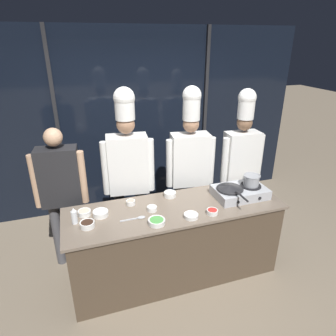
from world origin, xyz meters
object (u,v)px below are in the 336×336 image
prep_bowl_rice (152,208)px  prep_bowl_soy_glaze (87,224)px  prep_bowl_scallions (157,221)px  prep_bowl_chicken (84,212)px  person_guest (61,187)px  chef_line (241,155)px  prep_bowl_onion (170,194)px  prep_bowl_shrimp (131,202)px  stock_pot (251,180)px  frying_pan (230,187)px  prep_bowl_garlic (191,215)px  portable_stove (240,192)px  squeeze_bottle_clear (74,216)px  prep_bowl_bean_sprouts (101,213)px  serving_spoon_slotted (138,218)px  prep_bowl_bell_pepper (212,211)px  chef_sous (190,159)px  chef_head (128,163)px

prep_bowl_rice → prep_bowl_soy_glaze: bearing=-172.2°
prep_bowl_soy_glaze → prep_bowl_scallions: prep_bowl_soy_glaze is taller
prep_bowl_chicken → person_guest: size_ratio=0.08×
person_guest → chef_line: 2.23m
prep_bowl_soy_glaze → person_guest: size_ratio=0.08×
prep_bowl_rice → prep_bowl_onion: (0.27, 0.23, 0.00)m
prep_bowl_soy_glaze → chef_line: bearing=17.2°
prep_bowl_chicken → prep_bowl_shrimp: bearing=6.3°
prep_bowl_rice → prep_bowl_chicken: bearing=168.4°
stock_pot → prep_bowl_rice: (-1.15, 0.01, -0.16)m
person_guest → chef_line: chef_line is taller
frying_pan → prep_bowl_garlic: size_ratio=3.49×
prep_bowl_garlic → prep_bowl_chicken: bearing=159.1°
portable_stove → prep_bowl_soy_glaze: bearing=-177.3°
squeeze_bottle_clear → prep_bowl_scallions: 0.79m
prep_bowl_bean_sprouts → prep_bowl_scallions: bearing=-32.4°
prep_bowl_scallions → person_guest: size_ratio=0.10×
stock_pot → prep_bowl_shrimp: bearing=171.4°
portable_stove → prep_bowl_onion: 0.78m
prep_bowl_bean_sprouts → prep_bowl_onion: bearing=11.4°
prep_bowl_rice → prep_bowl_soy_glaze: prep_bowl_soy_glaze is taller
prep_bowl_onion → serving_spoon_slotted: 0.55m
prep_bowl_bell_pepper → prep_bowl_shrimp: bearing=149.4°
stock_pot → person_guest: (-2.03, 0.59, -0.04)m
prep_bowl_bean_sprouts → serving_spoon_slotted: 0.38m
squeeze_bottle_clear → person_guest: size_ratio=0.10×
prep_bowl_bell_pepper → serving_spoon_slotted: (-0.74, 0.15, -0.02)m
prep_bowl_bell_pepper → chef_sous: size_ratio=0.06×
prep_bowl_shrimp → prep_bowl_bell_pepper: 0.87m
prep_bowl_chicken → prep_bowl_bell_pepper: bearing=-17.5°
chef_sous → prep_bowl_soy_glaze: bearing=35.3°
prep_bowl_shrimp → prep_bowl_rice: same height
stock_pot → serving_spoon_slotted: (-1.33, -0.09, -0.18)m
portable_stove → prep_bowl_garlic: 0.72m
squeeze_bottle_clear → prep_bowl_bell_pepper: size_ratio=1.44×
prep_bowl_rice → prep_bowl_scallions: size_ratio=0.62×
person_guest → prep_bowl_bean_sprouts: bearing=131.4°
prep_bowl_bean_sprouts → prep_bowl_onion: 0.80m
serving_spoon_slotted → chef_line: bearing=22.6°
prep_bowl_rice → prep_bowl_onion: 0.36m
squeeze_bottle_clear → prep_bowl_shrimp: bearing=16.9°
prep_bowl_onion → chef_head: (-0.40, 0.34, 0.29)m
frying_pan → stock_pot: bearing=1.0°
frying_pan → stock_pot: size_ratio=2.52×
prep_bowl_bell_pepper → prep_bowl_scallions: size_ratio=0.69×
prep_bowl_onion → person_guest: bearing=163.2°
prep_bowl_rice → prep_bowl_bean_sprouts: (-0.52, 0.07, 0.00)m
squeeze_bottle_clear → prep_bowl_chicken: (0.10, 0.12, -0.05)m
prep_bowl_shrimp → chef_sous: size_ratio=0.05×
chef_sous → prep_bowl_scallions: bearing=58.7°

